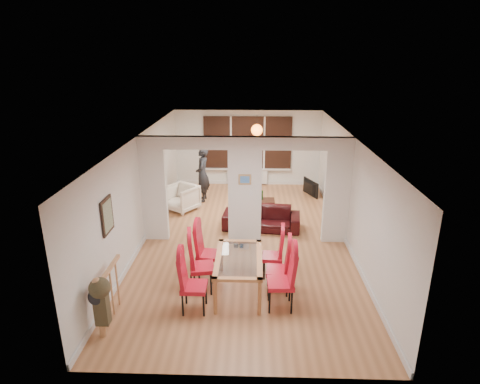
{
  "coord_description": "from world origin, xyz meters",
  "views": [
    {
      "loc": [
        0.18,
        -9.09,
        4.41
      ],
      "look_at": [
        -0.14,
        0.6,
        1.04
      ],
      "focal_mm": 30.0,
      "sensor_mm": 36.0,
      "label": 1
    }
  ],
  "objects_px": {
    "armchair": "(181,198)",
    "bottle": "(262,195)",
    "dining_chair_lc": "(209,251)",
    "bowl": "(252,198)",
    "dining_chair_rc": "(272,253)",
    "sofa": "(261,218)",
    "television": "(308,188)",
    "dining_table": "(239,275)",
    "dining_chair_ra": "(281,279)",
    "coffee_table": "(258,203)",
    "dining_chair_lb": "(202,263)",
    "person": "(203,174)",
    "dining_chair_la": "(194,283)",
    "dining_chair_rb": "(278,267)"
  },
  "relations": [
    {
      "from": "dining_chair_lc",
      "to": "television",
      "type": "height_order",
      "value": "dining_chair_lc"
    },
    {
      "from": "dining_chair_la",
      "to": "dining_chair_lb",
      "type": "relative_size",
      "value": 0.98
    },
    {
      "from": "coffee_table",
      "to": "dining_chair_lc",
      "type": "bearing_deg",
      "value": -104.98
    },
    {
      "from": "dining_chair_rb",
      "to": "bowl",
      "type": "distance_m",
      "value": 4.64
    },
    {
      "from": "dining_chair_rc",
      "to": "armchair",
      "type": "height_order",
      "value": "dining_chair_rc"
    },
    {
      "from": "dining_chair_lb",
      "to": "dining_chair_rb",
      "type": "xyz_separation_m",
      "value": [
        1.46,
        -0.03,
        -0.04
      ]
    },
    {
      "from": "dining_chair_la",
      "to": "armchair",
      "type": "xyz_separation_m",
      "value": [
        -1.07,
        4.87,
        -0.18
      ]
    },
    {
      "from": "person",
      "to": "coffee_table",
      "type": "relative_size",
      "value": 1.74
    },
    {
      "from": "dining_chair_lc",
      "to": "bottle",
      "type": "distance_m",
      "value": 4.19
    },
    {
      "from": "dining_chair_la",
      "to": "television",
      "type": "xyz_separation_m",
      "value": [
        2.84,
        6.29,
        -0.31
      ]
    },
    {
      "from": "coffee_table",
      "to": "bottle",
      "type": "relative_size",
      "value": 3.29
    },
    {
      "from": "dining_chair_la",
      "to": "dining_chair_ra",
      "type": "height_order",
      "value": "dining_chair_ra"
    },
    {
      "from": "dining_chair_lc",
      "to": "coffee_table",
      "type": "relative_size",
      "value": 1.13
    },
    {
      "from": "dining_chair_lb",
      "to": "sofa",
      "type": "distance_m",
      "value": 3.21
    },
    {
      "from": "dining_chair_lc",
      "to": "sofa",
      "type": "bearing_deg",
      "value": 71.93
    },
    {
      "from": "dining_chair_lc",
      "to": "armchair",
      "type": "height_order",
      "value": "dining_chair_lc"
    },
    {
      "from": "dining_chair_lc",
      "to": "person",
      "type": "bearing_deg",
      "value": 105.44
    },
    {
      "from": "dining_chair_ra",
      "to": "person",
      "type": "distance_m",
      "value": 5.93
    },
    {
      "from": "armchair",
      "to": "bottle",
      "type": "bearing_deg",
      "value": 43.31
    },
    {
      "from": "sofa",
      "to": "bowl",
      "type": "distance_m",
      "value": 1.64
    },
    {
      "from": "dining_chair_rb",
      "to": "person",
      "type": "bearing_deg",
      "value": 116.54
    },
    {
      "from": "armchair",
      "to": "bowl",
      "type": "xyz_separation_m",
      "value": [
        2.08,
        0.38,
        -0.13
      ]
    },
    {
      "from": "dining_table",
      "to": "dining_chair_ra",
      "type": "relative_size",
      "value": 1.33
    },
    {
      "from": "television",
      "to": "coffee_table",
      "type": "height_order",
      "value": "television"
    },
    {
      "from": "armchair",
      "to": "person",
      "type": "height_order",
      "value": "person"
    },
    {
      "from": "armchair",
      "to": "dining_chair_rc",
      "type": "bearing_deg",
      "value": -20.58
    },
    {
      "from": "sofa",
      "to": "bowl",
      "type": "height_order",
      "value": "sofa"
    },
    {
      "from": "sofa",
      "to": "bowl",
      "type": "relative_size",
      "value": 10.01
    },
    {
      "from": "dining_chair_lb",
      "to": "armchair",
      "type": "bearing_deg",
      "value": 94.36
    },
    {
      "from": "dining_table",
      "to": "dining_chair_lc",
      "type": "distance_m",
      "value": 0.89
    },
    {
      "from": "dining_chair_lb",
      "to": "dining_chair_ra",
      "type": "distance_m",
      "value": 1.58
    },
    {
      "from": "dining_table",
      "to": "dining_chair_ra",
      "type": "height_order",
      "value": "dining_chair_ra"
    },
    {
      "from": "television",
      "to": "dining_chair_rc",
      "type": "bearing_deg",
      "value": 142.1
    },
    {
      "from": "dining_chair_lb",
      "to": "dining_chair_ra",
      "type": "bearing_deg",
      "value": -30.61
    },
    {
      "from": "dining_chair_la",
      "to": "person",
      "type": "xyz_separation_m",
      "value": [
        -0.53,
        5.69,
        0.3
      ]
    },
    {
      "from": "dining_chair_ra",
      "to": "bottle",
      "type": "height_order",
      "value": "dining_chair_ra"
    },
    {
      "from": "dining_chair_lb",
      "to": "dining_chair_rc",
      "type": "distance_m",
      "value": 1.5
    },
    {
      "from": "dining_chair_lc",
      "to": "bottle",
      "type": "xyz_separation_m",
      "value": [
        1.17,
        4.02,
        -0.18
      ]
    },
    {
      "from": "dining_chair_lc",
      "to": "dining_chair_ra",
      "type": "relative_size",
      "value": 0.96
    },
    {
      "from": "dining_chair_rc",
      "to": "sofa",
      "type": "height_order",
      "value": "dining_chair_rc"
    },
    {
      "from": "armchair",
      "to": "bowl",
      "type": "height_order",
      "value": "armchair"
    },
    {
      "from": "coffee_table",
      "to": "bowl",
      "type": "height_order",
      "value": "bowl"
    },
    {
      "from": "dining_chair_lc",
      "to": "bowl",
      "type": "distance_m",
      "value": 4.15
    },
    {
      "from": "television",
      "to": "bottle",
      "type": "xyz_separation_m",
      "value": [
        -1.53,
        -1.07,
        0.13
      ]
    },
    {
      "from": "bowl",
      "to": "sofa",
      "type": "bearing_deg",
      "value": -81.14
    },
    {
      "from": "dining_chair_ra",
      "to": "coffee_table",
      "type": "height_order",
      "value": "dining_chair_ra"
    },
    {
      "from": "sofa",
      "to": "television",
      "type": "xyz_separation_m",
      "value": [
        1.57,
        2.66,
        -0.04
      ]
    },
    {
      "from": "sofa",
      "to": "dining_chair_ra",
      "type": "bearing_deg",
      "value": -79.65
    },
    {
      "from": "dining_chair_lb",
      "to": "dining_chair_ra",
      "type": "height_order",
      "value": "dining_chair_ra"
    },
    {
      "from": "dining_chair_la",
      "to": "coffee_table",
      "type": "xyz_separation_m",
      "value": [
        1.19,
        5.17,
        -0.45
      ]
    }
  ]
}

